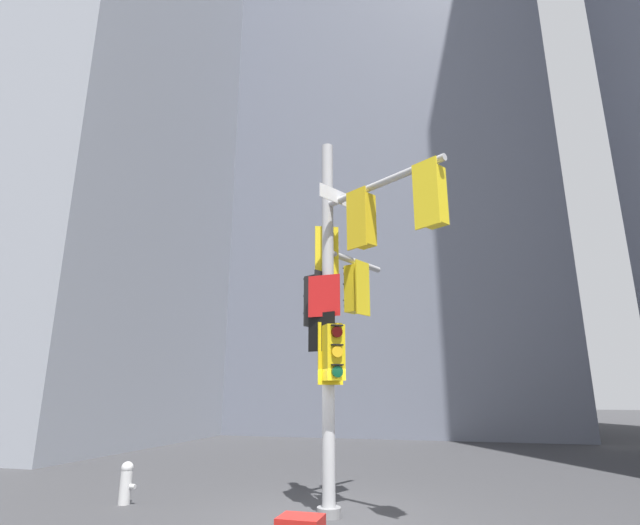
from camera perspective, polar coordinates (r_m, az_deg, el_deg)
ground at (r=9.39m, az=1.07°, el=-28.05°), size 120.00×120.00×0.00m
building_tower_left at (r=34.08m, az=-25.59°, el=21.07°), size 16.31×16.31×42.86m
building_mid_block at (r=38.07m, az=8.45°, el=16.94°), size 17.82×17.82×44.45m
signal_pole_assembly at (r=9.19m, az=3.00°, el=-2.65°), size 2.96×3.40×7.14m
fire_hydrant at (r=10.94m, az=-22.07°, el=-23.03°), size 0.33×0.23×0.78m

